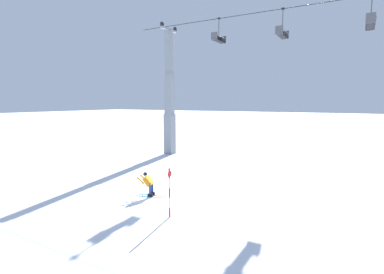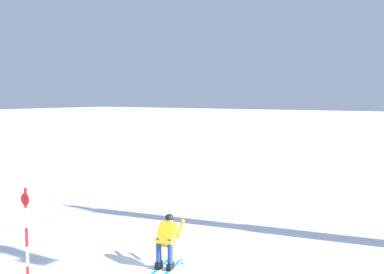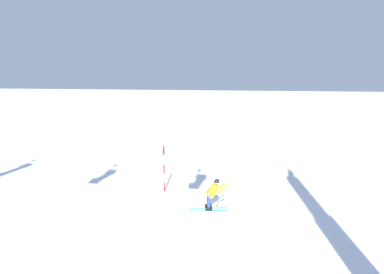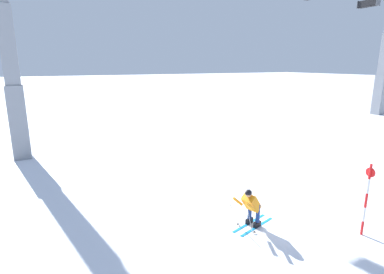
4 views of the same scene
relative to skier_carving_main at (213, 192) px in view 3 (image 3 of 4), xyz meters
The scene contains 3 objects.
ground_plane 1.65m from the skier_carving_main, 52.33° to the left, with size 260.00×260.00×0.00m, color white.
skier_carving_main is the anchor object (origin of this frame).
trail_marker_pole 3.31m from the skier_carving_main, 35.15° to the right, with size 0.07×0.28×2.21m.
Camera 3 is at (-3.40, 13.27, 5.45)m, focal length 34.61 mm.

